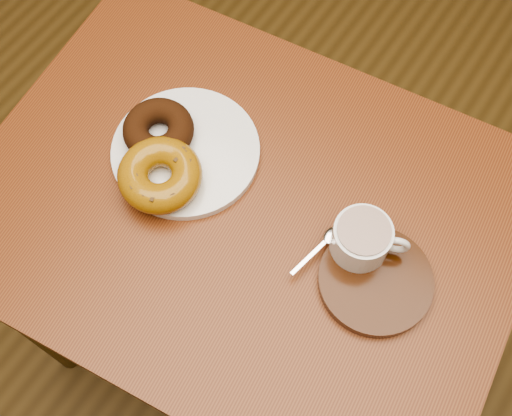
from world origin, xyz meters
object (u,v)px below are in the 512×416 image
Objects in this scene: cafe_table at (246,238)px; coffee_cup at (362,239)px; saucer at (375,281)px; donut_plate at (186,151)px.

coffee_cup reaches higher than cafe_table.
saucer is 1.52× the size of coffee_cup.
saucer is (0.21, 0.01, 0.13)m from cafe_table.
saucer is at bearing -3.25° from donut_plate.
saucer is at bearing -54.91° from coffee_cup.
coffee_cup reaches higher than donut_plate.
coffee_cup is (-0.04, 0.03, 0.04)m from saucer.
donut_plate is at bearing 176.75° from saucer.
cafe_table is at bearing -178.62° from saucer.
cafe_table is at bearing -11.13° from donut_plate.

